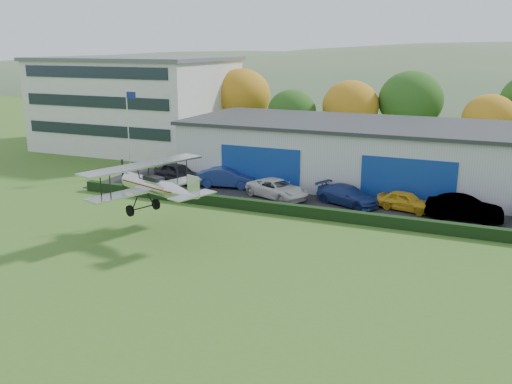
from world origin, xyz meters
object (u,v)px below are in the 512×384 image
at_px(hangar, 419,157).
at_px(car_1, 227,177).
at_px(car_2, 277,189).
at_px(car_5, 464,208).
at_px(car_0, 178,172).
at_px(biplane, 155,185).
at_px(office_block, 138,103).
at_px(car_3, 348,195).
at_px(flagpole, 129,124).
at_px(car_4, 406,201).

xyz_separation_m(hangar, car_1, (-14.79, -6.45, -1.77)).
bearing_deg(car_2, car_5, -68.05).
bearing_deg(car_0, car_5, -77.81).
bearing_deg(car_1, biplane, 176.85).
height_order(car_0, car_2, car_0).
xyz_separation_m(car_2, car_5, (13.86, -0.24, 0.10)).
bearing_deg(office_block, car_5, -22.35).
bearing_deg(car_3, car_0, 107.79).
bearing_deg(car_1, hangar, -75.66).
relative_size(office_block, flagpole, 2.57).
xyz_separation_m(flagpole, car_0, (5.24, -0.45, -3.91)).
distance_m(office_block, flagpole, 15.33).
distance_m(flagpole, car_0, 6.55).
bearing_deg(car_1, car_3, -105.89).
bearing_deg(flagpole, car_4, -3.53).
bearing_deg(car_2, hangar, -27.19).
relative_size(flagpole, car_5, 1.57).
xyz_separation_m(car_0, car_5, (23.88, -1.85, 0.02)).
xyz_separation_m(office_block, car_5, (37.23, -15.31, -4.32)).
relative_size(car_1, car_5, 1.00).
relative_size(hangar, car_3, 8.06).
bearing_deg(hangar, office_block, 167.99).
xyz_separation_m(car_0, car_3, (15.55, -1.27, -0.09)).
xyz_separation_m(car_3, car_5, (8.33, -0.58, 0.11)).
height_order(office_block, car_5, office_block).
xyz_separation_m(car_4, biplane, (-13.59, -11.85, 2.61)).
xyz_separation_m(hangar, flagpole, (-24.88, -5.98, 2.13)).
distance_m(flagpole, car_1, 10.83).
distance_m(office_block, car_2, 28.15).
distance_m(flagpole, car_5, 29.47).
xyz_separation_m(hangar, office_block, (-33.00, 7.02, 2.56)).
bearing_deg(car_4, car_3, 105.60).
xyz_separation_m(hangar, car_2, (-9.63, -8.04, -1.87)).
bearing_deg(car_0, car_3, -78.04).
bearing_deg(biplane, car_5, 51.31).
height_order(office_block, car_2, office_block).
height_order(hangar, car_4, hangar).
xyz_separation_m(hangar, car_5, (4.23, -8.28, -1.77)).
bearing_deg(office_block, hangar, -12.01).
height_order(hangar, biplane, hangar).
distance_m(hangar, car_4, 7.76).
bearing_deg(office_block, car_2, -32.81).
bearing_deg(car_0, office_block, 61.42).
bearing_deg(car_5, car_4, 78.76).
relative_size(hangar, car_5, 7.97).
relative_size(car_2, car_3, 1.05).
height_order(car_2, car_3, car_2).
xyz_separation_m(car_2, biplane, (-3.79, -11.34, 2.57)).
bearing_deg(car_5, car_0, 84.91).
height_order(hangar, office_block, office_block).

